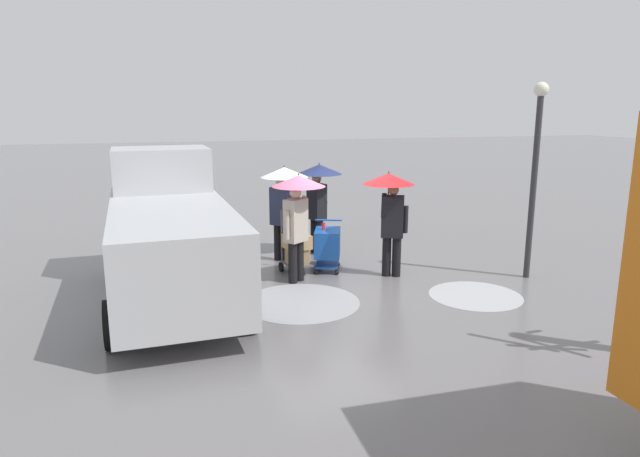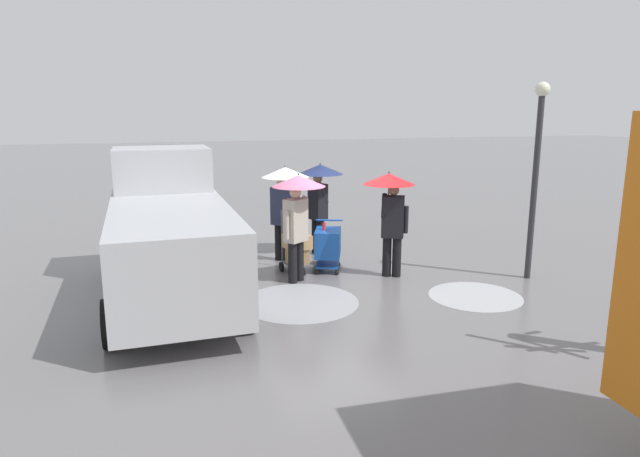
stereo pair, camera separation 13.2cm
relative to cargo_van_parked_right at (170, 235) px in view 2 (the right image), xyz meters
The scene contains 11 objects.
ground_plane 3.49m from the cargo_van_parked_right, 168.18° to the right, with size 90.00×90.00×0.00m, color slate.
slush_patch_near_cluster 2.59m from the cargo_van_parked_right, 159.86° to the left, with size 2.11×2.11×0.01m, color #999BA0.
slush_patch_under_van 5.63m from the cargo_van_parked_right, 166.20° to the left, with size 1.70×1.70×0.01m, color #ADAFB5.
cargo_van_parked_right is the anchor object (origin of this frame).
shopping_cart_vendor 3.39m from the cargo_van_parked_right, 162.81° to the right, with size 0.79×0.95×1.04m.
hand_dolly_boxes 2.75m from the cargo_van_parked_right, 159.68° to the right, with size 0.62×0.77×1.32m.
pedestrian_pink_side 3.18m from the cargo_van_parked_right, 141.12° to the right, with size 1.04×1.04×2.15m.
pedestrian_black_side 4.11m from the cargo_van_parked_right, 145.18° to the right, with size 1.04×1.04×2.15m.
pedestrian_white_side 4.31m from the cargo_van_parked_right, behind, with size 1.04×1.04×2.15m.
pedestrian_far_side 2.49m from the cargo_van_parked_right, 169.53° to the right, with size 1.04×1.04×2.15m.
street_lamp 7.08m from the cargo_van_parked_right, behind, with size 0.28×0.28×3.86m.
Camera 2 is at (3.16, 10.71, 3.43)m, focal length 31.57 mm.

